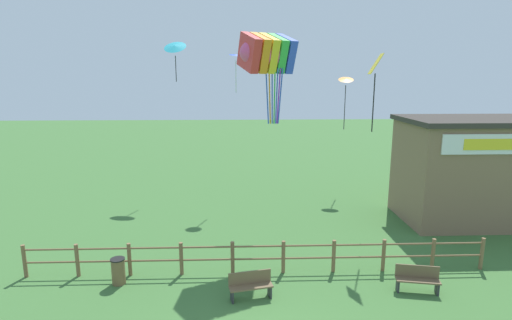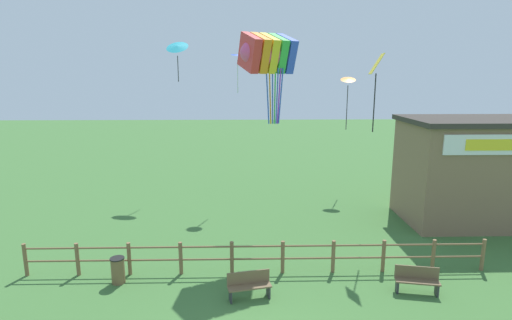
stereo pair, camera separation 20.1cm
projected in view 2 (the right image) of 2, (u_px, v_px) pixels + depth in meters
wooden_fence at (257, 255)px, 14.80m from camera, size 17.16×0.14×1.25m
seaside_building at (484, 170)px, 19.89m from camera, size 7.96×4.51×5.23m
park_bench_near_fence at (249, 285)px, 13.16m from camera, size 1.49×0.69×0.90m
park_bench_by_building at (417, 279)px, 13.50m from camera, size 1.49×0.67×0.90m
trash_bin at (118, 270)px, 14.13m from camera, size 0.50×0.50×0.95m
kite_rainbow_parafoil at (267, 53)px, 16.65m from camera, size 2.95×2.59×3.83m
kite_cyan_delta at (177, 47)px, 24.49m from camera, size 1.54×1.41×2.53m
kite_yellow_diamond at (376, 76)px, 16.68m from camera, size 0.60×0.76×3.28m
kite_blue_delta at (237, 57)px, 22.73m from camera, size 1.03×1.03×2.25m
kite_orange_delta at (348, 82)px, 24.80m from camera, size 1.06×1.03×3.35m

